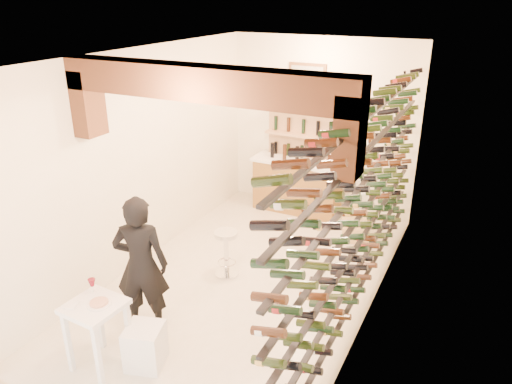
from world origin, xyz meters
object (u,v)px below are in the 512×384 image
wine_rack (359,203)px  crate_lower (356,233)px  person (141,265)px  white_stool (145,346)px  back_counter (297,184)px  chrome_barstool (226,250)px  tasting_table (96,315)px

wine_rack → crate_lower: (-0.47, 1.95, -1.42)m
person → white_stool: bearing=103.6°
back_counter → crate_lower: bearing=-27.2°
chrome_barstool → crate_lower: (1.42, 1.89, -0.27)m
white_stool → crate_lower: white_stool is taller
person → chrome_barstool: person is taller
crate_lower → white_stool: bearing=-108.2°
tasting_table → chrome_barstool: 2.32m
tasting_table → person: 0.80m
person → back_counter: bearing=-118.9°
back_counter → crate_lower: back_counter is taller
person → chrome_barstool: (0.29, 1.52, -0.48)m
tasting_table → crate_lower: size_ratio=2.25×
person → crate_lower: 3.89m
back_counter → chrome_barstool: 2.60m
crate_lower → back_counter: bearing=152.8°
person → chrome_barstool: size_ratio=2.53×
wine_rack → back_counter: bearing=124.7°
back_counter → crate_lower: 1.58m
white_stool → person: bearing=127.5°
tasting_table → person: (0.02, 0.77, 0.22)m
chrome_barstool → crate_lower: size_ratio=1.59×
wine_rack → chrome_barstool: wine_rack is taller
chrome_barstool → back_counter: bearing=88.6°
back_counter → white_stool: (0.06, -4.65, -0.29)m
tasting_table → crate_lower: (1.74, 4.18, -0.54)m
chrome_barstool → crate_lower: bearing=53.0°
wine_rack → chrome_barstool: 2.21m
white_stool → person: 0.93m
back_counter → white_stool: 4.66m
back_counter → chrome_barstool: back_counter is taller
back_counter → crate_lower: size_ratio=3.85×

